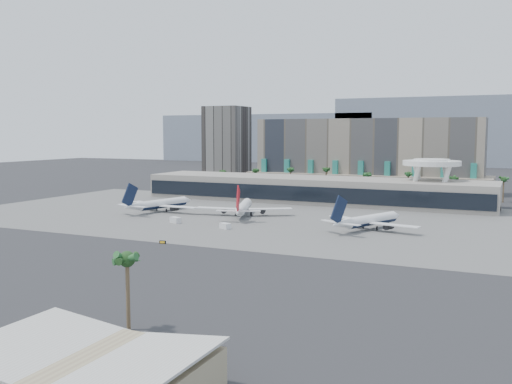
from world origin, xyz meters
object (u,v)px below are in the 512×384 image
at_px(airliner_centre, 243,207).
at_px(airliner_right, 369,220).
at_px(airliner_left, 160,204).
at_px(taxiway_sign, 163,242).
at_px(service_vehicle_b, 225,226).
at_px(service_vehicle_a, 175,220).

height_order(airliner_centre, airliner_right, airliner_centre).
bearing_deg(airliner_left, taxiway_sign, -42.39).
bearing_deg(service_vehicle_b, airliner_left, 173.19).
bearing_deg(airliner_right, taxiway_sign, -111.23).
height_order(airliner_centre, service_vehicle_b, airliner_centre).
relative_size(airliner_centre, airliner_right, 1.09).
relative_size(airliner_right, taxiway_sign, 17.07).
height_order(service_vehicle_a, taxiway_sign, service_vehicle_a).
distance_m(airliner_left, service_vehicle_b, 53.79).
height_order(airliner_left, airliner_right, airliner_left).
relative_size(airliner_right, service_vehicle_a, 7.94).
distance_m(airliner_left, airliner_right, 92.91).
bearing_deg(taxiway_sign, service_vehicle_b, 69.80).
distance_m(service_vehicle_a, service_vehicle_b, 23.48).
height_order(airliner_left, taxiway_sign, airliner_left).
xyz_separation_m(airliner_centre, taxiway_sign, (3.20, -62.83, -3.12)).
bearing_deg(airliner_centre, taxiway_sign, -106.73).
distance_m(airliner_right, service_vehicle_a, 71.46).
bearing_deg(airliner_left, service_vehicle_a, -33.20).
bearing_deg(airliner_right, airliner_centre, -168.06).
xyz_separation_m(service_vehicle_a, taxiway_sign, (18.35, -35.61, -0.64)).
xyz_separation_m(airliner_centre, service_vehicle_b, (8.04, -30.96, -2.57)).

